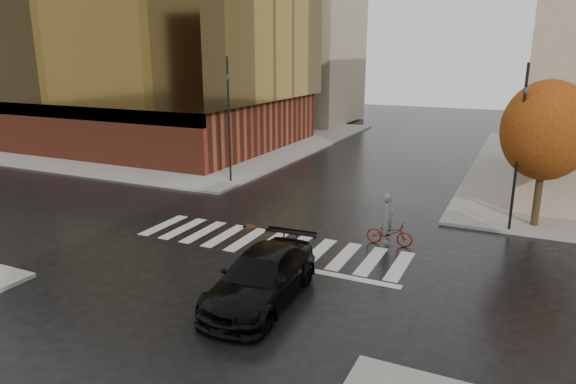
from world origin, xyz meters
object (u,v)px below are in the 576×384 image
at_px(traffic_light_nw, 229,112).
at_px(traffic_light_ne, 520,138).
at_px(cyclist, 389,228).
at_px(fire_hydrant, 200,165).
at_px(sedan, 261,278).

relative_size(traffic_light_nw, traffic_light_ne, 1.02).
height_order(cyclist, fire_hydrant, cyclist).
distance_m(traffic_light_nw, traffic_light_ne, 16.04).
relative_size(sedan, traffic_light_nw, 0.75).
relative_size(cyclist, traffic_light_nw, 0.30).
height_order(traffic_light_nw, fire_hydrant, traffic_light_nw).
relative_size(sedan, traffic_light_ne, 0.77).
xyz_separation_m(traffic_light_nw, fire_hydrant, (-3.13, 1.33, -3.80)).
relative_size(cyclist, traffic_light_ne, 0.30).
bearing_deg(traffic_light_nw, fire_hydrant, -131.90).
relative_size(cyclist, fire_hydrant, 2.93).
height_order(sedan, traffic_light_ne, traffic_light_ne).
xyz_separation_m(cyclist, traffic_light_ne, (4.47, 3.80, 3.49)).
xyz_separation_m(traffic_light_nw, traffic_light_ne, (15.87, -2.37, -0.12)).
xyz_separation_m(sedan, traffic_light_nw, (-8.99, 12.83, 3.55)).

